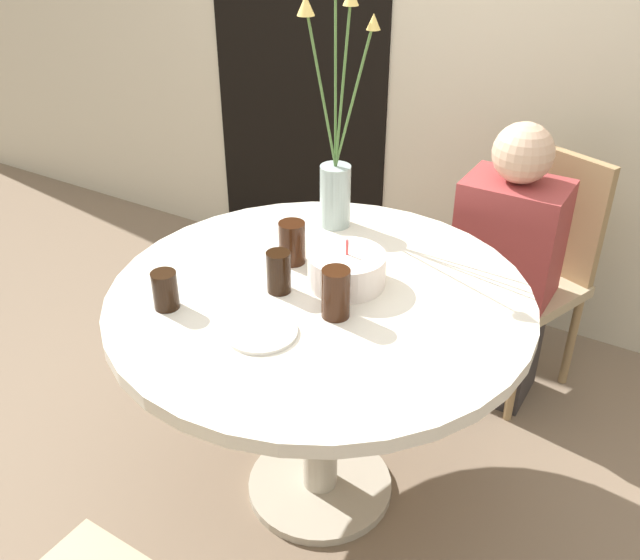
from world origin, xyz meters
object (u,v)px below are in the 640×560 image
(flower_vase, at_px, (335,163))
(drink_glass_1, at_px, (165,290))
(side_plate, at_px, (261,332))
(drink_glass_3, at_px, (336,293))
(person_boy, at_px, (504,276))
(chair_far_back, at_px, (532,260))
(drink_glass_0, at_px, (279,272))
(drink_glass_2, at_px, (292,243))
(birthday_cake, at_px, (347,269))

(flower_vase, height_order, drink_glass_1, flower_vase)
(flower_vase, xyz_separation_m, side_plate, (0.14, -0.61, -0.21))
(side_plate, xyz_separation_m, drink_glass_1, (-0.28, -0.03, 0.05))
(drink_glass_3, bearing_deg, person_boy, 76.95)
(chair_far_back, bearing_deg, drink_glass_0, -94.14)
(side_plate, bearing_deg, drink_glass_1, -174.28)
(drink_glass_1, xyz_separation_m, drink_glass_3, (0.40, 0.20, 0.02))
(chair_far_back, height_order, drink_glass_2, chair_far_back)
(birthday_cake, xyz_separation_m, drink_glass_3, (0.05, -0.15, 0.02))
(flower_vase, relative_size, drink_glass_3, 5.48)
(chair_far_back, height_order, birthday_cake, chair_far_back)
(drink_glass_0, height_order, drink_glass_3, drink_glass_3)
(birthday_cake, bearing_deg, drink_glass_3, -70.87)
(side_plate, xyz_separation_m, person_boy, (0.32, 1.03, -0.27))
(drink_glass_0, xyz_separation_m, drink_glass_1, (-0.21, -0.22, -0.01))
(drink_glass_1, bearing_deg, drink_glass_3, 25.94)
(person_boy, bearing_deg, drink_glass_0, -115.19)
(drink_glass_1, bearing_deg, drink_glass_2, 67.76)
(side_plate, relative_size, drink_glass_1, 1.75)
(chair_far_back, distance_m, side_plate, 1.26)
(birthday_cake, xyz_separation_m, side_plate, (-0.07, -0.32, -0.04))
(drink_glass_3, distance_m, person_boy, 0.94)
(side_plate, relative_size, drink_glass_3, 1.35)
(drink_glass_1, xyz_separation_m, drink_glass_2, (0.15, 0.37, 0.01))
(flower_vase, bearing_deg, birthday_cake, -54.82)
(flower_vase, bearing_deg, person_boy, 42.08)
(flower_vase, xyz_separation_m, person_boy, (0.46, 0.41, -0.48))
(drink_glass_2, bearing_deg, birthday_cake, -7.85)
(birthday_cake, height_order, flower_vase, flower_vase)
(drink_glass_0, bearing_deg, side_plate, -68.93)
(chair_far_back, xyz_separation_m, drink_glass_1, (-0.66, -1.20, 0.31))
(birthday_cake, xyz_separation_m, person_boy, (0.25, 0.71, -0.31))
(drink_glass_0, relative_size, drink_glass_2, 0.94)
(side_plate, distance_m, drink_glass_0, 0.21)
(flower_vase, relative_size, drink_glass_2, 5.92)
(birthday_cake, distance_m, drink_glass_2, 0.20)
(chair_far_back, bearing_deg, birthday_cake, -89.38)
(chair_far_back, relative_size, person_boy, 0.85)
(drink_glass_0, bearing_deg, person_boy, 64.81)
(chair_far_back, xyz_separation_m, drink_glass_2, (-0.50, -0.83, 0.32))
(person_boy, bearing_deg, drink_glass_1, -119.67)
(birthday_cake, xyz_separation_m, drink_glass_1, (-0.35, -0.35, 0.01))
(birthday_cake, relative_size, flower_vase, 0.29)
(chair_far_back, xyz_separation_m, side_plate, (-0.37, -1.18, 0.26))
(drink_glass_0, height_order, drink_glass_1, drink_glass_0)
(drink_glass_3, xyz_separation_m, person_boy, (0.20, 0.86, -0.33))
(drink_glass_1, relative_size, drink_glass_3, 0.77)
(drink_glass_0, distance_m, drink_glass_2, 0.16)
(drink_glass_0, relative_size, drink_glass_3, 0.87)
(drink_glass_0, relative_size, person_boy, 0.11)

